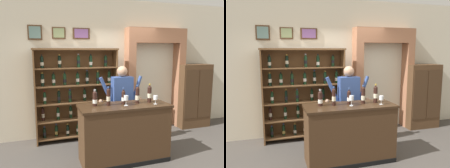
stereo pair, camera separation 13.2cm
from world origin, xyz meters
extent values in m
cube|color=#47423D|center=(0.00, 0.00, -0.01)|extent=(14.00, 14.00, 0.02)
cube|color=beige|center=(0.00, 1.61, 1.58)|extent=(12.00, 0.16, 3.15)
cube|color=#4C331E|center=(-1.46, 1.52, 2.35)|extent=(0.29, 0.02, 0.31)
cube|color=slate|center=(-1.46, 1.50, 2.35)|extent=(0.23, 0.01, 0.25)
cube|color=#4C331E|center=(-0.97, 1.52, 2.35)|extent=(0.29, 0.02, 0.25)
cube|color=#869864|center=(-0.97, 1.50, 2.35)|extent=(0.23, 0.01, 0.20)
cube|color=#4C331E|center=(-0.48, 1.52, 2.35)|extent=(0.38, 0.02, 0.25)
cube|color=#794E8C|center=(-0.48, 1.50, 2.35)|extent=(0.31, 0.01, 0.20)
cube|color=brown|center=(-1.51, 1.25, 1.01)|extent=(0.03, 0.34, 2.02)
cube|color=brown|center=(0.23, 1.25, 1.01)|extent=(0.03, 0.34, 2.02)
cube|color=brown|center=(-0.64, 1.41, 1.01)|extent=(1.78, 0.02, 2.02)
cube|color=brown|center=(-0.64, 1.25, 0.11)|extent=(1.72, 0.32, 0.02)
cylinder|color=black|center=(-1.36, 1.23, 0.22)|extent=(0.06, 0.06, 0.20)
sphere|color=black|center=(-1.36, 1.23, 0.32)|extent=(0.06, 0.06, 0.06)
cylinder|color=black|center=(-1.36, 1.23, 0.35)|extent=(0.03, 0.03, 0.06)
cylinder|color=navy|center=(-1.36, 1.23, 0.36)|extent=(0.03, 0.03, 0.03)
cylinder|color=black|center=(-1.36, 1.23, 0.21)|extent=(0.06, 0.06, 0.06)
cylinder|color=black|center=(-1.11, 1.27, 0.22)|extent=(0.06, 0.06, 0.20)
sphere|color=black|center=(-1.11, 1.27, 0.32)|extent=(0.06, 0.06, 0.06)
cylinder|color=black|center=(-1.11, 1.27, 0.35)|extent=(0.03, 0.03, 0.07)
cylinder|color=navy|center=(-1.11, 1.27, 0.38)|extent=(0.03, 0.03, 0.03)
cylinder|color=tan|center=(-1.11, 1.27, 0.19)|extent=(0.06, 0.06, 0.06)
cylinder|color=black|center=(-0.87, 1.23, 0.22)|extent=(0.06, 0.06, 0.20)
sphere|color=black|center=(-0.87, 1.23, 0.33)|extent=(0.06, 0.06, 0.06)
cylinder|color=black|center=(-0.87, 1.23, 0.35)|extent=(0.03, 0.03, 0.06)
cylinder|color=#B79338|center=(-0.87, 1.23, 0.37)|extent=(0.03, 0.03, 0.03)
cylinder|color=silver|center=(-0.87, 1.23, 0.19)|extent=(0.06, 0.06, 0.07)
cylinder|color=#19381E|center=(-0.65, 1.22, 0.22)|extent=(0.06, 0.06, 0.20)
sphere|color=#19381E|center=(-0.65, 1.22, 0.32)|extent=(0.06, 0.06, 0.06)
cylinder|color=#19381E|center=(-0.65, 1.22, 0.35)|extent=(0.03, 0.03, 0.07)
cylinder|color=black|center=(-0.65, 1.22, 0.38)|extent=(0.03, 0.03, 0.03)
cylinder|color=silver|center=(-0.65, 1.22, 0.23)|extent=(0.06, 0.06, 0.06)
cylinder|color=black|center=(-0.39, 1.25, 0.21)|extent=(0.06, 0.06, 0.19)
sphere|color=black|center=(-0.39, 1.25, 0.31)|extent=(0.06, 0.06, 0.06)
cylinder|color=black|center=(-0.39, 1.25, 0.34)|extent=(0.03, 0.03, 0.06)
cylinder|color=navy|center=(-0.39, 1.25, 0.36)|extent=(0.03, 0.03, 0.03)
cylinder|color=beige|center=(-0.39, 1.25, 0.22)|extent=(0.06, 0.06, 0.06)
cylinder|color=black|center=(-0.18, 1.21, 0.22)|extent=(0.06, 0.06, 0.20)
sphere|color=black|center=(-0.18, 1.21, 0.32)|extent=(0.06, 0.06, 0.06)
cylinder|color=black|center=(-0.18, 1.21, 0.36)|extent=(0.02, 0.02, 0.08)
cylinder|color=#B79338|center=(-0.18, 1.21, 0.39)|extent=(0.03, 0.03, 0.03)
cylinder|color=silver|center=(-0.18, 1.21, 0.21)|extent=(0.06, 0.06, 0.06)
cylinder|color=black|center=(0.07, 1.24, 0.21)|extent=(0.06, 0.06, 0.19)
sphere|color=black|center=(0.07, 1.24, 0.31)|extent=(0.06, 0.06, 0.06)
cylinder|color=black|center=(0.07, 1.24, 0.34)|extent=(0.03, 0.03, 0.07)
cylinder|color=navy|center=(0.07, 1.24, 0.37)|extent=(0.03, 0.03, 0.03)
cylinder|color=silver|center=(0.07, 1.24, 0.21)|extent=(0.06, 0.06, 0.06)
cube|color=brown|center=(-0.64, 1.25, 0.48)|extent=(1.72, 0.32, 0.03)
cylinder|color=black|center=(-1.38, 1.26, 0.61)|extent=(0.06, 0.06, 0.24)
sphere|color=black|center=(-1.38, 1.26, 0.74)|extent=(0.06, 0.06, 0.06)
cylinder|color=black|center=(-1.38, 1.26, 0.77)|extent=(0.02, 0.02, 0.07)
cylinder|color=black|center=(-1.38, 1.26, 0.79)|extent=(0.03, 0.03, 0.03)
cylinder|color=beige|center=(-1.38, 1.26, 0.61)|extent=(0.07, 0.07, 0.08)
cylinder|color=black|center=(-1.06, 1.25, 0.61)|extent=(0.06, 0.06, 0.24)
sphere|color=black|center=(-1.06, 1.25, 0.73)|extent=(0.06, 0.06, 0.06)
cylinder|color=black|center=(-1.06, 1.25, 0.77)|extent=(0.03, 0.03, 0.07)
cylinder|color=maroon|center=(-1.06, 1.25, 0.79)|extent=(0.03, 0.03, 0.03)
cylinder|color=silver|center=(-1.06, 1.25, 0.61)|extent=(0.07, 0.07, 0.08)
cylinder|color=black|center=(-0.79, 1.29, 0.61)|extent=(0.06, 0.06, 0.23)
sphere|color=black|center=(-0.79, 1.29, 0.72)|extent=(0.06, 0.06, 0.06)
cylinder|color=black|center=(-0.79, 1.29, 0.76)|extent=(0.03, 0.03, 0.08)
cylinder|color=#99999E|center=(-0.79, 1.29, 0.79)|extent=(0.03, 0.03, 0.03)
cylinder|color=beige|center=(-0.79, 1.29, 0.62)|extent=(0.07, 0.07, 0.07)
cylinder|color=black|center=(-0.48, 1.24, 0.61)|extent=(0.06, 0.06, 0.24)
sphere|color=black|center=(-0.48, 1.24, 0.74)|extent=(0.06, 0.06, 0.06)
cylinder|color=black|center=(-0.48, 1.24, 0.77)|extent=(0.03, 0.03, 0.08)
cylinder|color=maroon|center=(-0.48, 1.24, 0.80)|extent=(0.03, 0.03, 0.03)
cylinder|color=black|center=(-0.48, 1.24, 0.58)|extent=(0.07, 0.07, 0.08)
cylinder|color=#19381E|center=(-0.23, 1.22, 0.61)|extent=(0.06, 0.06, 0.23)
sphere|color=#19381E|center=(-0.23, 1.22, 0.73)|extent=(0.06, 0.06, 0.06)
cylinder|color=#19381E|center=(-0.23, 1.22, 0.75)|extent=(0.02, 0.02, 0.06)
cylinder|color=navy|center=(-0.23, 1.22, 0.77)|extent=(0.03, 0.03, 0.03)
cylinder|color=black|center=(-0.23, 1.22, 0.59)|extent=(0.07, 0.07, 0.07)
cylinder|color=#19381E|center=(0.06, 1.28, 0.61)|extent=(0.06, 0.06, 0.23)
sphere|color=#19381E|center=(0.06, 1.28, 0.73)|extent=(0.06, 0.06, 0.06)
cylinder|color=#19381E|center=(0.06, 1.28, 0.76)|extent=(0.03, 0.03, 0.06)
cylinder|color=#99999E|center=(0.06, 1.28, 0.78)|extent=(0.03, 0.03, 0.03)
cylinder|color=beige|center=(0.06, 1.28, 0.62)|extent=(0.07, 0.07, 0.07)
cube|color=brown|center=(-0.64, 1.25, 0.85)|extent=(1.72, 0.32, 0.02)
cylinder|color=#19381E|center=(-1.33, 1.23, 0.97)|extent=(0.06, 0.06, 0.21)
sphere|color=#19381E|center=(-1.33, 1.23, 1.08)|extent=(0.06, 0.06, 0.06)
cylinder|color=#19381E|center=(-1.33, 1.23, 1.11)|extent=(0.03, 0.03, 0.07)
cylinder|color=maroon|center=(-1.33, 1.23, 1.14)|extent=(0.03, 0.03, 0.03)
cylinder|color=silver|center=(-1.33, 1.23, 0.97)|extent=(0.06, 0.06, 0.07)
cylinder|color=black|center=(-1.04, 1.23, 0.98)|extent=(0.06, 0.06, 0.22)
sphere|color=black|center=(-1.04, 1.23, 1.09)|extent=(0.06, 0.06, 0.06)
cylinder|color=black|center=(-1.04, 1.23, 1.12)|extent=(0.03, 0.03, 0.07)
cylinder|color=#B79338|center=(-1.04, 1.23, 1.15)|extent=(0.03, 0.03, 0.03)
cylinder|color=black|center=(-1.04, 1.23, 0.96)|extent=(0.06, 0.06, 0.07)
cylinder|color=#19381E|center=(-0.80, 1.21, 0.98)|extent=(0.06, 0.06, 0.22)
sphere|color=#19381E|center=(-0.80, 1.21, 1.09)|extent=(0.06, 0.06, 0.06)
cylinder|color=#19381E|center=(-0.80, 1.21, 1.12)|extent=(0.02, 0.02, 0.06)
cylinder|color=navy|center=(-0.80, 1.21, 1.14)|extent=(0.03, 0.03, 0.03)
cylinder|color=black|center=(-0.80, 1.21, 0.99)|extent=(0.06, 0.06, 0.07)
cylinder|color=black|center=(-0.47, 1.28, 0.98)|extent=(0.06, 0.06, 0.22)
sphere|color=black|center=(-0.47, 1.28, 1.09)|extent=(0.06, 0.06, 0.06)
cylinder|color=black|center=(-0.47, 1.28, 1.11)|extent=(0.03, 0.03, 0.06)
cylinder|color=black|center=(-0.47, 1.28, 1.14)|extent=(0.03, 0.03, 0.03)
cylinder|color=silver|center=(-0.47, 1.28, 0.97)|extent=(0.06, 0.06, 0.07)
cylinder|color=black|center=(-0.21, 1.28, 0.97)|extent=(0.06, 0.06, 0.21)
sphere|color=black|center=(-0.21, 1.28, 1.09)|extent=(0.06, 0.06, 0.06)
cylinder|color=black|center=(-0.21, 1.28, 1.11)|extent=(0.03, 0.03, 0.06)
cylinder|color=black|center=(-0.21, 1.28, 1.14)|extent=(0.03, 0.03, 0.03)
cylinder|color=black|center=(-0.21, 1.28, 0.96)|extent=(0.06, 0.06, 0.07)
cylinder|color=black|center=(0.06, 1.25, 0.97)|extent=(0.06, 0.06, 0.21)
sphere|color=black|center=(0.06, 1.25, 1.08)|extent=(0.06, 0.06, 0.06)
cylinder|color=black|center=(0.06, 1.25, 1.10)|extent=(0.03, 0.03, 0.06)
cylinder|color=#99999E|center=(0.06, 1.25, 1.12)|extent=(0.03, 0.03, 0.03)
cylinder|color=beige|center=(0.06, 1.25, 0.94)|extent=(0.06, 0.06, 0.07)
cube|color=brown|center=(-0.64, 1.25, 1.23)|extent=(1.72, 0.32, 0.02)
cylinder|color=black|center=(-1.36, 1.22, 1.36)|extent=(0.07, 0.07, 0.23)
sphere|color=black|center=(-1.36, 1.22, 1.47)|extent=(0.07, 0.07, 0.07)
cylinder|color=black|center=(-1.36, 1.22, 1.50)|extent=(0.03, 0.03, 0.06)
cylinder|color=#B79338|center=(-1.36, 1.22, 1.52)|extent=(0.03, 0.03, 0.03)
cylinder|color=beige|center=(-1.36, 1.22, 1.35)|extent=(0.07, 0.07, 0.07)
cylinder|color=#19381E|center=(-1.13, 1.27, 1.35)|extent=(0.07, 0.07, 0.21)
sphere|color=#19381E|center=(-1.13, 1.27, 1.46)|extent=(0.07, 0.07, 0.07)
cylinder|color=#19381E|center=(-1.13, 1.27, 1.48)|extent=(0.03, 0.03, 0.06)
cylinder|color=black|center=(-1.13, 1.27, 1.51)|extent=(0.03, 0.03, 0.03)
cylinder|color=silver|center=(-1.13, 1.27, 1.33)|extent=(0.07, 0.07, 0.07)
cylinder|color=#19381E|center=(-0.90, 1.26, 1.35)|extent=(0.07, 0.07, 0.21)
sphere|color=#19381E|center=(-0.90, 1.26, 1.46)|extent=(0.07, 0.07, 0.07)
cylinder|color=#19381E|center=(-0.90, 1.26, 1.49)|extent=(0.03, 0.03, 0.08)
cylinder|color=black|center=(-0.90, 1.26, 1.52)|extent=(0.03, 0.03, 0.03)
cylinder|color=black|center=(-0.90, 1.26, 1.33)|extent=(0.07, 0.07, 0.07)
cylinder|color=#19381E|center=(-0.63, 1.24, 1.35)|extent=(0.07, 0.07, 0.22)
sphere|color=#19381E|center=(-0.63, 1.24, 1.46)|extent=(0.07, 0.07, 0.07)
cylinder|color=#19381E|center=(-0.63, 1.24, 1.49)|extent=(0.03, 0.03, 0.06)
cylinder|color=black|center=(-0.63, 1.24, 1.51)|extent=(0.03, 0.03, 0.03)
cylinder|color=silver|center=(-0.63, 1.24, 1.34)|extent=(0.07, 0.07, 0.07)
cylinder|color=black|center=(-0.41, 1.29, 1.35)|extent=(0.07, 0.07, 0.22)
sphere|color=black|center=(-0.41, 1.29, 1.47)|extent=(0.07, 0.07, 0.07)
cylinder|color=black|center=(-0.41, 1.29, 1.51)|extent=(0.03, 0.03, 0.08)
cylinder|color=navy|center=(-0.41, 1.29, 1.54)|extent=(0.03, 0.03, 0.03)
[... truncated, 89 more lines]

